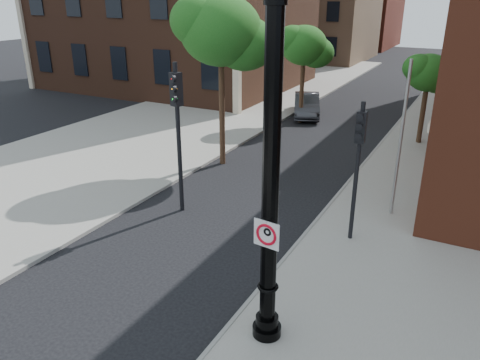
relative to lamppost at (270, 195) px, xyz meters
The scene contains 15 objects.
ground 4.50m from the lamppost, behind, with size 120.00×120.00×0.00m, color black.
sidewalk_right 11.02m from the lamppost, 72.93° to the left, with size 8.00×60.00×0.12m, color gray.
sidewalk_left 21.88m from the lamppost, 123.46° to the left, with size 10.00×50.00×0.12m, color gray.
curb_edge 10.62m from the lamppost, 94.95° to the left, with size 0.10×60.00×0.14m, color gray.
bg_building_tan_a 46.56m from the lamppost, 108.72° to the left, with size 12.00×12.00×12.00m, color #936C50.
bg_building_red 59.94m from the lamppost, 104.42° to the left, with size 12.00×12.00×10.00m, color maroon.
lamppost is the anchor object (origin of this frame).
no_parking_sign 0.77m from the lamppost, 82.75° to the right, with size 0.57×0.11×0.57m.
parked_car 19.94m from the lamppost, 108.06° to the left, with size 1.44×4.12×1.36m, color #303035.
traffic_signal_left 6.93m from the lamppost, 139.92° to the left, with size 0.38×0.44×5.02m.
traffic_signal_right 5.09m from the lamppost, 85.24° to the left, with size 0.29×0.36×4.29m.
utility_pole 7.51m from the lamppost, 80.99° to the left, with size 0.10×0.10×5.18m, color #999999.
street_tree_a 11.45m from the lamppost, 124.53° to the left, with size 3.87×3.50×6.97m.
street_tree_b 18.36m from the lamppost, 108.78° to the left, with size 2.97×2.69×5.36m.
street_tree_c 16.17m from the lamppost, 87.29° to the left, with size 2.42×2.19×4.37m.
Camera 1 is at (6.24, -7.52, 7.06)m, focal length 35.00 mm.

